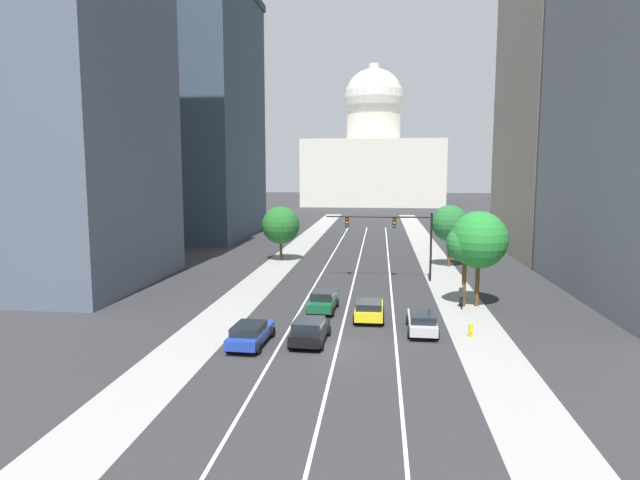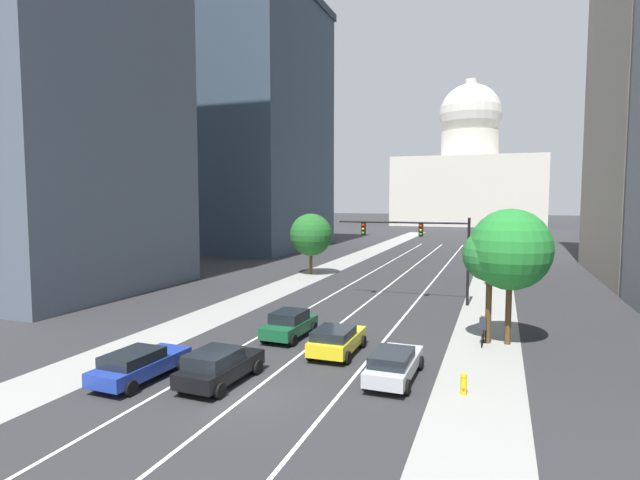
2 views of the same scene
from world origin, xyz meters
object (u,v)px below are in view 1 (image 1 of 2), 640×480
object	(u,v)px
street_tree_far_right	(479,240)
car_green	(323,301)
car_silver	(422,321)
car_blue	(250,333)
fire_hydrant	(471,330)
cyclist	(461,297)
car_black	(310,330)
traffic_signal_mast	(396,230)
street_tree_near_left	(281,225)
capitol_building	(373,157)
car_yellow	(369,309)
street_tree_near_right	(450,223)
street_tree_mid_right	(465,244)

from	to	relation	value
street_tree_far_right	car_green	bearing A→B (deg)	-166.24
car_silver	car_blue	world-z (taller)	car_silver
fire_hydrant	cyclist	world-z (taller)	cyclist
car_blue	car_green	xyz separation A→B (m)	(3.45, 8.37, 0.05)
car_silver	cyclist	distance (m)	7.63
car_black	cyclist	size ratio (longest dim) A/B	2.59
car_blue	traffic_signal_mast	xyz separation A→B (m)	(9.07, 20.66, 4.04)
car_black	street_tree_near_left	size ratio (longest dim) A/B	0.70
capitol_building	car_green	bearing A→B (deg)	-90.75
car_yellow	street_tree_far_right	distance (m)	10.42
capitol_building	street_tree_far_right	bearing A→B (deg)	-85.62
car_silver	street_tree_near_left	world-z (taller)	street_tree_near_left
car_silver	street_tree_far_right	xyz separation A→B (m)	(4.69, 7.44, 4.40)
car_green	car_silver	bearing A→B (deg)	-121.69
car_black	fire_hydrant	world-z (taller)	car_black
traffic_signal_mast	fire_hydrant	distance (m)	18.55
car_blue	street_tree_near_right	world-z (taller)	street_tree_near_right
car_blue	street_tree_near_left	bearing A→B (deg)	9.73
car_green	car_yellow	bearing A→B (deg)	-118.13
car_green	car_yellow	world-z (taller)	car_green
car_blue	street_tree_near_right	size ratio (longest dim) A/B	0.71
capitol_building	cyclist	bearing A→B (deg)	-86.20
fire_hydrant	car_blue	bearing A→B (deg)	-166.80
car_silver	street_tree_mid_right	world-z (taller)	street_tree_mid_right
car_silver	car_yellow	world-z (taller)	car_yellow
car_silver	street_tree_near_right	world-z (taller)	street_tree_near_right
fire_hydrant	street_tree_far_right	xyz separation A→B (m)	(1.74, 8.09, 4.67)
car_yellow	street_tree_far_right	size ratio (longest dim) A/B	0.58
car_green	street_tree_near_right	distance (m)	23.91
street_tree_near_right	capitol_building	bearing A→B (deg)	95.09
street_tree_near_right	street_tree_mid_right	world-z (taller)	street_tree_near_right
car_blue	street_tree_near_left	xyz separation A→B (m)	(-3.85, 30.97, 3.39)
car_yellow	cyclist	bearing A→B (deg)	-58.37
car_black	car_silver	bearing A→B (deg)	-64.32
capitol_building	car_black	xyz separation A→B (m)	(-1.73, -139.09, -14.13)
car_yellow	car_blue	bearing A→B (deg)	132.83
car_silver	cyclist	xyz separation A→B (m)	(3.43, 6.82, 0.12)
capitol_building	car_silver	xyz separation A→B (m)	(5.16, -136.15, -14.19)
street_tree_mid_right	street_tree_far_right	xyz separation A→B (m)	(1.01, 0.12, 0.35)
car_black	cyclist	bearing A→B (deg)	-44.04
traffic_signal_mast	street_tree_near_right	bearing A→B (deg)	53.95
car_silver	street_tree_near_left	bearing A→B (deg)	28.50
traffic_signal_mast	fire_hydrant	world-z (taller)	traffic_signal_mast
car_blue	fire_hydrant	distance (m)	13.64
car_silver	car_blue	size ratio (longest dim) A/B	1.00
cyclist	car_silver	bearing A→B (deg)	155.03
car_blue	cyclist	bearing A→B (deg)	-49.79
capitol_building	street_tree_near_left	xyz separation A→B (m)	(-9.02, -108.95, -10.80)
car_silver	street_tree_near_left	size ratio (longest dim) A/B	0.75
car_black	street_tree_near_left	bearing A→B (deg)	16.16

